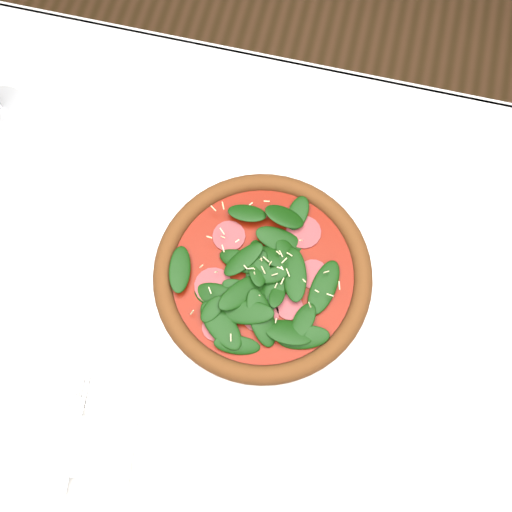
# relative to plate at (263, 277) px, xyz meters

# --- Properties ---
(ground) EXTENTS (6.00, 6.00, 0.00)m
(ground) POSITION_rel_plate_xyz_m (-0.01, -0.05, -0.76)
(ground) COLOR brown
(ground) RESTS_ON ground
(dining_table) EXTENTS (1.21, 0.81, 0.75)m
(dining_table) POSITION_rel_plate_xyz_m (-0.01, -0.05, -0.11)
(dining_table) COLOR white
(dining_table) RESTS_ON ground
(plate) EXTENTS (0.33, 0.33, 0.01)m
(plate) POSITION_rel_plate_xyz_m (0.00, 0.00, 0.00)
(plate) COLOR white
(plate) RESTS_ON dining_table
(pizza) EXTENTS (0.33, 0.33, 0.04)m
(pizza) POSITION_rel_plate_xyz_m (0.00, 0.00, 0.02)
(pizza) COLOR brown
(pizza) RESTS_ON plate
(napkin) EXTENTS (0.16, 0.09, 0.01)m
(napkin) POSITION_rel_plate_xyz_m (-0.17, -0.26, -0.00)
(napkin) COLOR white
(napkin) RESTS_ON dining_table
(fork) EXTENTS (0.04, 0.14, 0.00)m
(fork) POSITION_rel_plate_xyz_m (-0.18, -0.23, 0.01)
(fork) COLOR silver
(fork) RESTS_ON napkin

